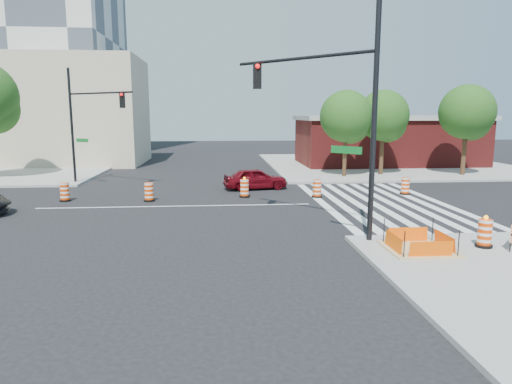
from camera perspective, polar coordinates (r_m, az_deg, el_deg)
ground at (r=24.01m, az=-10.04°, el=-1.76°), size 120.00×120.00×0.00m
sidewalk_ne at (r=44.59m, az=15.96°, el=3.33°), size 22.00×22.00×0.15m
crosswalk_east at (r=25.45m, az=15.33°, el=-1.30°), size 6.75×13.50×0.01m
lane_centerline at (r=24.01m, az=-10.04°, el=-1.75°), size 14.00×0.12×0.01m
excavation_pit at (r=16.57m, az=19.66°, el=-6.56°), size 2.20×2.20×0.90m
brick_storefront at (r=44.41m, az=16.10°, el=6.21°), size 16.50×8.50×4.60m
beige_midrise at (r=47.62m, az=-22.51°, el=9.30°), size 14.00×10.00×10.00m
red_coupe at (r=28.95m, az=-0.08°, el=1.69°), size 4.24×2.34×1.37m
signal_pole_se at (r=17.67m, az=9.35°, el=11.49°), size 4.60×4.86×8.65m
signal_pole_nw at (r=32.14m, az=-20.36°, el=9.02°), size 4.79×3.41×7.60m
pit_drum at (r=17.68m, az=26.67°, el=-4.71°), size 0.57×0.57×1.13m
tree_north_c at (r=34.57m, az=11.22°, el=8.90°), size 3.81×3.81×6.48m
tree_north_d at (r=36.34m, az=15.66°, el=8.83°), size 3.85×3.85×6.55m
tree_north_e at (r=38.17m, az=24.88°, el=8.71°), size 4.08×4.08×6.93m
median_drum_1 at (r=27.04m, az=-22.79°, el=-0.07°), size 0.60×0.60×1.02m
median_drum_2 at (r=25.60m, az=-13.22°, el=-0.07°), size 0.60×0.60×1.02m
median_drum_3 at (r=26.14m, az=-1.45°, el=0.40°), size 0.60×0.60×1.18m
median_drum_4 at (r=26.29m, az=7.63°, el=0.35°), size 0.60×0.60×1.02m
median_drum_5 at (r=28.43m, az=18.15°, el=0.65°), size 0.60×0.60×1.02m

